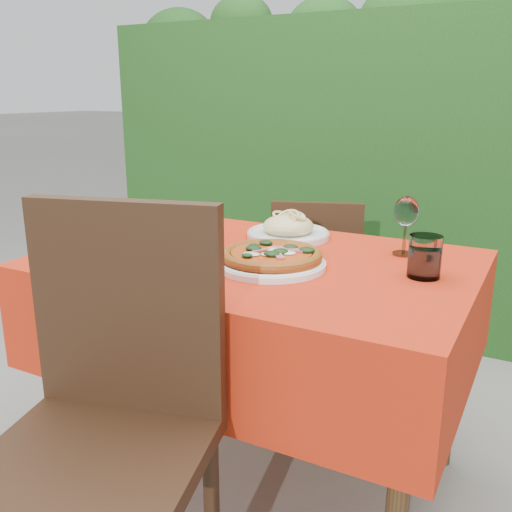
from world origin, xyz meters
The scene contains 10 objects.
ground centered at (0.00, 0.00, 0.00)m, with size 60.00×60.00×0.00m, color slate.
hedge centered at (0.00, 1.55, 0.92)m, with size 3.20×0.55×1.78m.
dining_table centered at (0.00, 0.00, 0.60)m, with size 1.26×0.86×0.75m.
chair_near centered at (-0.03, -0.63, 0.57)m, with size 0.55×0.55×1.00m.
chair_far centered at (-0.09, 0.69, 0.46)m, with size 0.47×0.47×0.81m.
pizza_plate centered at (0.08, -0.07, 0.77)m, with size 0.34×0.34×0.06m.
pasta_plate centered at (-0.02, 0.26, 0.78)m, with size 0.28×0.28×0.08m.
water_glass centered at (0.48, 0.04, 0.80)m, with size 0.09×0.09×0.11m.
wine_glass centered at (0.38, 0.24, 0.88)m, with size 0.07×0.07×0.18m.
fork centered at (-0.33, -0.04, 0.75)m, with size 0.03×0.21×0.01m, color silver.
Camera 1 is at (0.77, -1.46, 1.22)m, focal length 40.00 mm.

